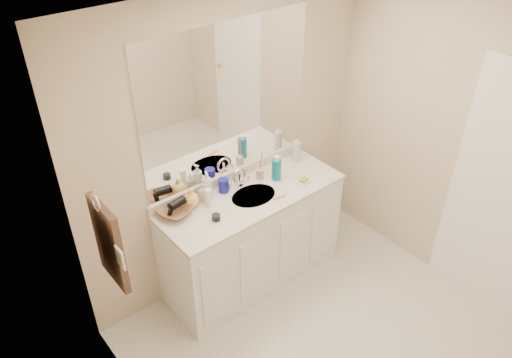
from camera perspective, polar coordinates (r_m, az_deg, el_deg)
The scene contains 30 objects.
floor at distance 3.97m, azimuth 9.48°, elevation -18.98°, with size 2.60×2.60×0.00m, color silver.
ceiling at distance 2.53m, azimuth 14.75°, elevation 15.84°, with size 2.60×2.60×0.02m, color white.
wall_back at distance 3.87m, azimuth -3.06°, elevation 3.93°, with size 2.60×0.02×2.40m, color beige.
wall_left at distance 2.50m, azimuth -9.33°, elevation -17.86°, with size 0.02×2.60×2.40m, color beige.
wall_right at distance 4.05m, azimuth 23.64°, elevation 2.32°, with size 0.02×2.60×2.40m, color beige.
vanity_cabinet at distance 4.15m, azimuth -0.44°, elevation -6.84°, with size 1.50×0.55×0.85m, color white.
countertop at distance 3.87m, azimuth -0.47°, elevation -1.94°, with size 1.52×0.57×0.03m, color silver.
backsplash at distance 4.01m, azimuth -2.81°, elevation 0.40°, with size 1.52×0.03×0.08m, color beige.
sink_basin at distance 3.86m, azimuth -0.28°, elevation -2.04°, with size 0.37×0.37×0.02m, color silver.
faucet at distance 3.94m, azimuth -1.94°, elevation -0.05°, with size 0.02×0.02×0.11m, color silver.
mirror at distance 3.70m, azimuth -3.17°, elevation 8.71°, with size 1.48×0.01×1.20m, color white.
blue_mug at distance 3.87m, azimuth -3.72°, elevation -0.72°, with size 0.08×0.08×0.11m, color navy.
tan_cup at distance 4.02m, azimuth 0.43°, elevation 0.58°, with size 0.06×0.06×0.08m, color tan.
toothbrush at distance 3.97m, azimuth 0.55°, elevation 1.93°, with size 0.01×0.01×0.19m, color #EF3F66.
mouthwash_bottle at distance 3.99m, azimuth 2.34°, elevation 1.11°, with size 0.08×0.08×0.18m, color #0A7480.
clear_pump_bottle at distance 4.24m, azimuth 4.60°, elevation 3.18°, with size 0.07×0.07×0.18m, color silver.
soap_dish at distance 4.01m, azimuth 5.45°, elevation -0.30°, with size 0.11×0.09×0.01m, color silver.
green_soap at distance 4.00m, azimuth 5.46°, elevation -0.09°, with size 0.07×0.05×0.03m, color #85BA2D.
orange_comb at distance 3.83m, azimuth 2.64°, elevation -2.13°, with size 0.11×0.02×0.00m, color orange.
dark_jar at distance 3.62m, azimuth -4.58°, elevation -4.38°, with size 0.06×0.06×0.04m, color black.
extra_white_bottle at distance 3.72m, azimuth -5.48°, elevation -2.15°, with size 0.05×0.05×0.15m, color white.
soap_bottle_white at distance 3.80m, azimuth -5.63°, elevation -0.60°, with size 0.08×0.09×0.22m, color silver.
soap_bottle_cream at distance 3.78m, azimuth -5.92°, elevation -1.50°, with size 0.07×0.07×0.15m, color beige.
soap_bottle_yellow at distance 3.73m, azimuth -7.42°, elevation -2.09°, with size 0.12×0.12×0.15m, color #F5C95F.
wicker_basket at distance 3.70m, azimuth -9.19°, elevation -3.64°, with size 0.24×0.24×0.06m, color brown.
hair_dryer at distance 3.67m, azimuth -9.01°, elevation -2.77°, with size 0.07×0.07×0.13m, color black.
towel_ring at distance 2.80m, azimuth -17.81°, elevation -2.64°, with size 0.11×0.11×0.01m, color silver.
hand_towel at distance 2.98m, azimuth -16.46°, elevation -7.11°, with size 0.04×0.32×0.55m, color #2F2119.
switch_plate at distance 2.80m, azimuth -15.26°, elevation -8.69°, with size 0.01×0.09×0.13m, color white.
door at distance 4.05m, azimuth 26.47°, elevation -1.92°, with size 0.02×0.82×2.00m, color white.
Camera 1 is at (-1.96, -1.41, 3.16)m, focal length 35.00 mm.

